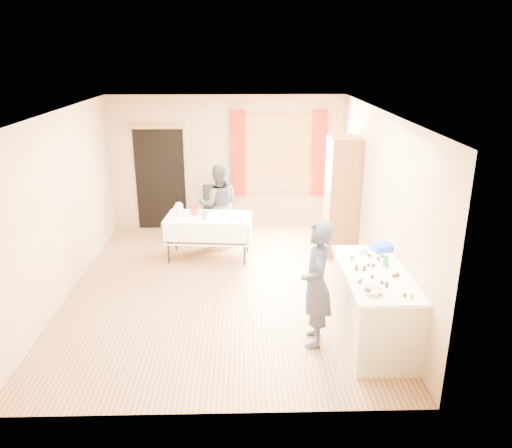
{
  "coord_description": "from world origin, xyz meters",
  "views": [
    {
      "loc": [
        0.32,
        -6.78,
        3.39
      ],
      "look_at": [
        0.5,
        0.0,
        1.01
      ],
      "focal_mm": 35.0,
      "sensor_mm": 36.0,
      "label": 1
    }
  ],
  "objects_px": {
    "girl": "(317,284)",
    "woman": "(219,205)",
    "party_table": "(208,233)",
    "counter": "(374,306)",
    "chair": "(217,221)",
    "cabinet": "(342,197)"
  },
  "relations": [
    {
      "from": "cabinet",
      "to": "counter",
      "type": "bearing_deg",
      "value": -92.08
    },
    {
      "from": "cabinet",
      "to": "chair",
      "type": "xyz_separation_m",
      "value": [
        -2.19,
        0.94,
        -0.73
      ]
    },
    {
      "from": "girl",
      "to": "woman",
      "type": "xyz_separation_m",
      "value": [
        -1.29,
        3.33,
        -0.04
      ]
    },
    {
      "from": "cabinet",
      "to": "party_table",
      "type": "relative_size",
      "value": 1.37
    },
    {
      "from": "girl",
      "to": "woman",
      "type": "distance_m",
      "value": 3.57
    },
    {
      "from": "cabinet",
      "to": "party_table",
      "type": "height_order",
      "value": "cabinet"
    },
    {
      "from": "cabinet",
      "to": "woman",
      "type": "relative_size",
      "value": 1.38
    },
    {
      "from": "girl",
      "to": "chair",
      "type": "bearing_deg",
      "value": -154.71
    },
    {
      "from": "cabinet",
      "to": "woman",
      "type": "height_order",
      "value": "cabinet"
    },
    {
      "from": "counter",
      "to": "party_table",
      "type": "distance_m",
      "value": 3.41
    },
    {
      "from": "party_table",
      "to": "girl",
      "type": "distance_m",
      "value": 3.07
    },
    {
      "from": "counter",
      "to": "chair",
      "type": "relative_size",
      "value": 1.7
    },
    {
      "from": "party_table",
      "to": "chair",
      "type": "bearing_deg",
      "value": 90.47
    },
    {
      "from": "woman",
      "to": "counter",
      "type": "bearing_deg",
      "value": 118.33
    },
    {
      "from": "cabinet",
      "to": "party_table",
      "type": "distance_m",
      "value": 2.35
    },
    {
      "from": "cabinet",
      "to": "chair",
      "type": "relative_size",
      "value": 2.08
    },
    {
      "from": "party_table",
      "to": "woman",
      "type": "height_order",
      "value": "woman"
    },
    {
      "from": "counter",
      "to": "girl",
      "type": "relative_size",
      "value": 1.07
    },
    {
      "from": "party_table",
      "to": "girl",
      "type": "bearing_deg",
      "value": -56.53
    },
    {
      "from": "cabinet",
      "to": "girl",
      "type": "distance_m",
      "value": 2.95
    },
    {
      "from": "cabinet",
      "to": "chair",
      "type": "height_order",
      "value": "cabinet"
    },
    {
      "from": "girl",
      "to": "woman",
      "type": "relative_size",
      "value": 1.05
    }
  ]
}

